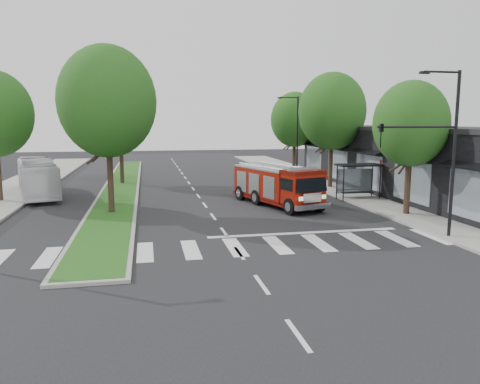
{
  "coord_description": "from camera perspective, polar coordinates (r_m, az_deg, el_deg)",
  "views": [
    {
      "loc": [
        -3.84,
        -23.22,
        5.65
      ],
      "look_at": [
        1.19,
        1.75,
        1.8
      ],
      "focal_mm": 35.0,
      "sensor_mm": 36.0,
      "label": 1
    }
  ],
  "objects": [
    {
      "name": "storefront_row",
      "position": [
        39.34,
        20.68,
        3.45
      ],
      "size": [
        8.0,
        30.0,
        5.0
      ],
      "primitive_type": "cube",
      "color": "black",
      "rests_on": "ground"
    },
    {
      "name": "tree_median_far",
      "position": [
        43.28,
        -14.45,
        9.44
      ],
      "size": [
        5.6,
        5.6,
        9.72
      ],
      "color": "black",
      "rests_on": "ground"
    },
    {
      "name": "bus_shelter",
      "position": [
        34.98,
        14.16,
        2.41
      ],
      "size": [
        3.2,
        1.6,
        2.61
      ],
      "color": "black",
      "rests_on": "ground"
    },
    {
      "name": "ground",
      "position": [
        24.21,
        -1.96,
        -4.91
      ],
      "size": [
        140.0,
        140.0,
        0.0
      ],
      "primitive_type": "plane",
      "color": "black",
      "rests_on": "ground"
    },
    {
      "name": "median",
      "position": [
        41.65,
        -14.26,
        0.64
      ],
      "size": [
        3.0,
        50.0,
        0.15
      ],
      "color": "gray",
      "rests_on": "ground"
    },
    {
      "name": "tree_right_mid",
      "position": [
        40.27,
        11.16,
        9.63
      ],
      "size": [
        5.6,
        5.6,
        9.72
      ],
      "color": "black",
      "rests_on": "ground"
    },
    {
      "name": "fire_engine",
      "position": [
        31.64,
        4.52,
        0.78
      ],
      "size": [
        4.76,
        8.55,
        2.84
      ],
      "rotation": [
        0.0,
        0.0,
        0.3
      ],
      "color": "#500A04",
      "rests_on": "ground"
    },
    {
      "name": "tree_right_near",
      "position": [
        29.52,
        20.11,
        7.8
      ],
      "size": [
        4.4,
        4.4,
        8.05
      ],
      "color": "black",
      "rests_on": "ground"
    },
    {
      "name": "streetlight_right_near",
      "position": [
        23.89,
        23.0,
        5.56
      ],
      "size": [
        4.08,
        0.22,
        8.0
      ],
      "color": "black",
      "rests_on": "ground"
    },
    {
      "name": "streetlight_right_far",
      "position": [
        45.51,
        6.83,
        7.06
      ],
      "size": [
        2.11,
        0.2,
        8.0
      ],
      "color": "black",
      "rests_on": "ground"
    },
    {
      "name": "tree_right_far",
      "position": [
        49.65,
        6.68,
        8.76
      ],
      "size": [
        5.0,
        5.0,
        8.73
      ],
      "color": "black",
      "rests_on": "ground"
    },
    {
      "name": "sidewalk_right",
      "position": [
        37.44,
        14.63,
        -0.25
      ],
      "size": [
        5.0,
        80.0,
        0.15
      ],
      "primitive_type": "cube",
      "color": "gray",
      "rests_on": "ground"
    },
    {
      "name": "tree_median_near",
      "position": [
        29.32,
        -15.88,
        10.55
      ],
      "size": [
        5.8,
        5.8,
        10.16
      ],
      "color": "black",
      "rests_on": "ground"
    },
    {
      "name": "city_bus",
      "position": [
        38.78,
        -23.48,
        1.63
      ],
      "size": [
        5.01,
        10.53,
        2.86
      ],
      "primitive_type": "imported",
      "rotation": [
        0.0,
        0.0,
        0.27
      ],
      "color": "white",
      "rests_on": "ground"
    }
  ]
}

